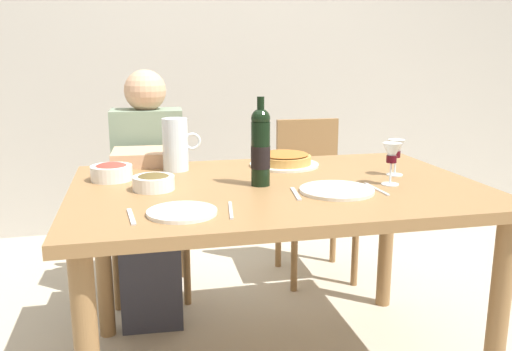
% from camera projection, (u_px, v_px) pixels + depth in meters
% --- Properties ---
extents(back_wall, '(8.00, 0.10, 2.80)m').
position_uv_depth(back_wall, '(205.00, 29.00, 3.69)').
color(back_wall, '#B2ADA3').
rests_on(back_wall, ground).
extents(dining_table, '(1.50, 1.00, 0.76)m').
position_uv_depth(dining_table, '(277.00, 208.00, 2.00)').
color(dining_table, olive).
rests_on(dining_table, ground).
extents(wine_bottle, '(0.07, 0.07, 0.32)m').
position_uv_depth(wine_bottle, '(260.00, 147.00, 1.94)').
color(wine_bottle, black).
rests_on(wine_bottle, dining_table).
extents(water_pitcher, '(0.16, 0.11, 0.22)m').
position_uv_depth(water_pitcher, '(176.00, 148.00, 2.20)').
color(water_pitcher, silver).
rests_on(water_pitcher, dining_table).
extents(baked_tart, '(0.30, 0.30, 0.06)m').
position_uv_depth(baked_tart, '(284.00, 160.00, 2.30)').
color(baked_tart, silver).
rests_on(baked_tart, dining_table).
extents(salad_bowl, '(0.16, 0.16, 0.07)m').
position_uv_depth(salad_bowl, '(111.00, 171.00, 2.04)').
color(salad_bowl, white).
rests_on(salad_bowl, dining_table).
extents(olive_bowl, '(0.15, 0.15, 0.06)m').
position_uv_depth(olive_bowl, '(154.00, 181.00, 1.89)').
color(olive_bowl, white).
rests_on(olive_bowl, dining_table).
extents(wine_glass_left_diner, '(0.07, 0.07, 0.14)m').
position_uv_depth(wine_glass_left_diner, '(396.00, 151.00, 2.10)').
color(wine_glass_left_diner, silver).
rests_on(wine_glass_left_diner, dining_table).
extents(wine_glass_right_diner, '(0.07, 0.07, 0.16)m').
position_uv_depth(wine_glass_right_diner, '(392.00, 155.00, 1.95)').
color(wine_glass_right_diner, silver).
rests_on(wine_glass_right_diner, dining_table).
extents(dinner_plate_left_setting, '(0.26, 0.26, 0.01)m').
position_uv_depth(dinner_plate_left_setting, '(337.00, 190.00, 1.87)').
color(dinner_plate_left_setting, silver).
rests_on(dinner_plate_left_setting, dining_table).
extents(dinner_plate_right_setting, '(0.21, 0.21, 0.01)m').
position_uv_depth(dinner_plate_right_setting, '(182.00, 212.00, 1.61)').
color(dinner_plate_right_setting, white).
rests_on(dinner_plate_right_setting, dining_table).
extents(fork_left_setting, '(0.04, 0.16, 0.00)m').
position_uv_depth(fork_left_setting, '(296.00, 194.00, 1.84)').
color(fork_left_setting, silver).
rests_on(fork_left_setting, dining_table).
extents(knife_left_setting, '(0.02, 0.18, 0.00)m').
position_uv_depth(knife_left_setting, '(376.00, 189.00, 1.90)').
color(knife_left_setting, silver).
rests_on(knife_left_setting, dining_table).
extents(knife_right_setting, '(0.04, 0.18, 0.00)m').
position_uv_depth(knife_right_setting, '(231.00, 210.00, 1.65)').
color(knife_right_setting, silver).
rests_on(knife_right_setting, dining_table).
extents(spoon_right_setting, '(0.03, 0.16, 0.00)m').
position_uv_depth(spoon_right_setting, '(131.00, 217.00, 1.58)').
color(spoon_right_setting, silver).
rests_on(spoon_right_setting, dining_table).
extents(chair_left, '(0.42, 0.42, 0.87)m').
position_uv_depth(chair_left, '(150.00, 197.00, 2.80)').
color(chair_left, olive).
rests_on(chair_left, ground).
extents(diner_left, '(0.35, 0.52, 1.16)m').
position_uv_depth(diner_left, '(149.00, 186.00, 2.54)').
color(diner_left, gray).
rests_on(diner_left, ground).
extents(chair_right, '(0.41, 0.41, 0.87)m').
position_uv_depth(chair_right, '(312.00, 187.00, 3.01)').
color(chair_right, olive).
rests_on(chair_right, ground).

